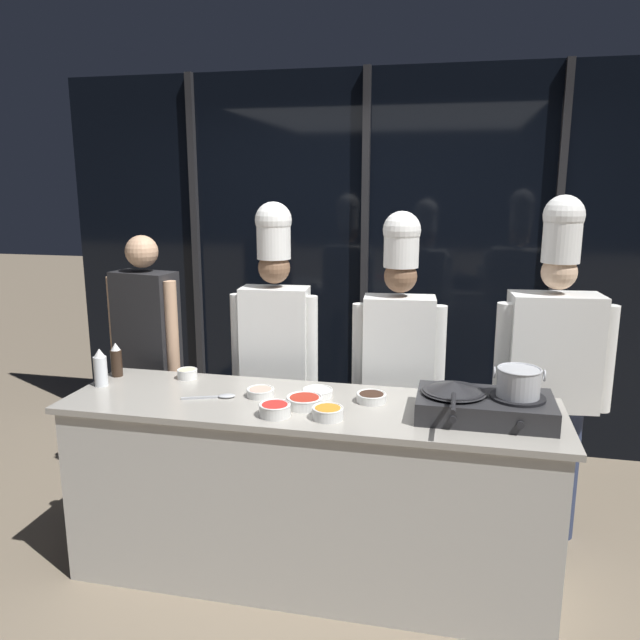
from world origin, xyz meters
name	(u,v)px	position (x,y,z in m)	size (l,w,h in m)	color
ground_plane	(309,573)	(0.00, 0.00, 0.00)	(24.00, 24.00, 0.00)	#7F705B
window_wall_back	(365,263)	(0.00, 1.77, 1.35)	(4.59, 0.09, 2.70)	black
demo_counter	(309,490)	(0.00, 0.00, 0.45)	(2.36, 0.66, 0.90)	beige
portable_stove	(485,406)	(0.81, -0.01, 0.96)	(0.59, 0.36, 0.11)	#28282B
frying_pan	(454,387)	(0.67, -0.02, 1.04)	(0.29, 0.50, 0.05)	#232326
stock_pot	(519,381)	(0.94, -0.01, 1.08)	(0.22, 0.19, 0.13)	#B7BABF
squeeze_bottle_soy	(116,360)	(-1.11, 0.19, 0.99)	(0.06, 0.06, 0.19)	#332319
squeeze_bottle_clear	(100,368)	(-1.10, 0.02, 1.00)	(0.07, 0.07, 0.20)	white
prep_bowl_noodles	(187,373)	(-0.72, 0.23, 0.93)	(0.11, 0.11, 0.05)	white
prep_bowl_bean_sprouts	(318,392)	(0.02, 0.11, 0.93)	(0.15, 0.15, 0.04)	white
prep_bowl_bell_pepper	(275,409)	(-0.11, -0.19, 0.94)	(0.14, 0.14, 0.06)	white
prep_bowl_shrimp	(260,392)	(-0.25, 0.04, 0.93)	(0.14, 0.14, 0.04)	white
prep_bowl_soy_glaze	(371,397)	(0.29, 0.08, 0.93)	(0.14, 0.14, 0.04)	white
prep_bowl_carrots	(328,412)	(0.13, -0.17, 0.94)	(0.14, 0.14, 0.05)	white
prep_bowl_chili_flakes	(304,401)	(-0.01, -0.06, 0.93)	(0.17, 0.17, 0.05)	white
serving_spoon_slotted	(220,396)	(-0.44, -0.02, 0.91)	(0.25, 0.12, 0.02)	#B2B5BA
person_guest	(147,342)	(-1.11, 0.54, 1.00)	(0.47, 0.25, 1.63)	#2D3856
chef_head	(275,335)	(-0.34, 0.58, 1.08)	(0.50, 0.22, 1.83)	#4C4C51
chef_sous	(398,348)	(0.37, 0.56, 1.05)	(0.50, 0.23, 1.78)	#232326
chef_line	(552,354)	(1.17, 0.62, 1.05)	(0.60, 0.28, 1.87)	#2D3856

